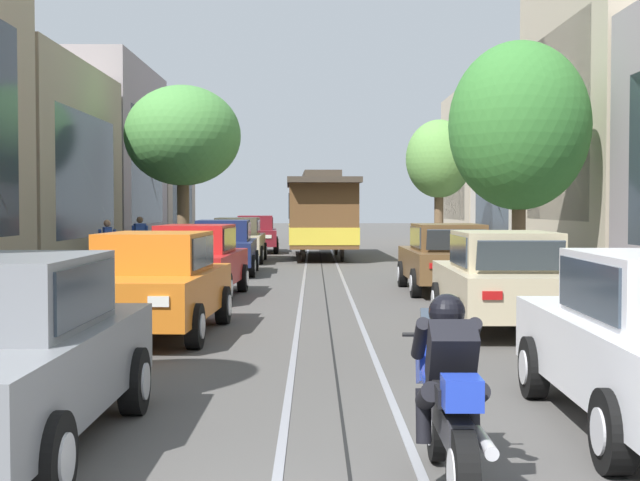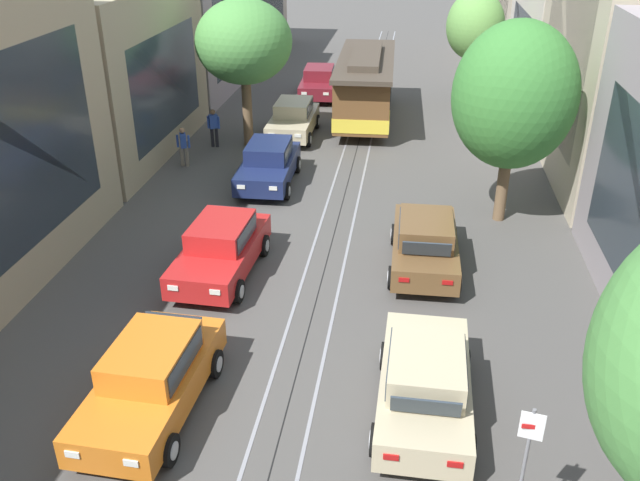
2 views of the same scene
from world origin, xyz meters
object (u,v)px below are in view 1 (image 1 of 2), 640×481
at_px(parked_car_red_mid_left, 195,261).
at_px(pedestrian_on_right_pavement, 107,242).
at_px(parked_car_navy_fourth_left, 223,247).
at_px(street_tree_kerb_right_mid, 439,160).
at_px(parked_car_beige_fifth_left, 237,240).
at_px(parked_car_beige_second_right, 503,280).
at_px(pedestrian_on_left_pavement, 140,238).
at_px(motorcycle_with_rider, 449,399).
at_px(parked_car_orange_second_left, 154,283).
at_px(street_tree_kerb_right_second, 519,126).
at_px(parked_car_maroon_sixth_left, 255,234).
at_px(street_tree_kerb_left_second, 183,136).
at_px(cable_car_trolley, 321,215).
at_px(parked_car_brown_mid_right, 447,258).

relative_size(parked_car_red_mid_left, pedestrian_on_right_pavement, 2.81).
xyz_separation_m(parked_car_navy_fourth_left, street_tree_kerb_right_mid, (7.98, 11.94, 3.17)).
xyz_separation_m(parked_car_navy_fourth_left, parked_car_beige_fifth_left, (-0.07, 5.75, 0.00)).
xyz_separation_m(parked_car_navy_fourth_left, parked_car_beige_second_right, (5.73, -11.90, 0.00)).
bearing_deg(pedestrian_on_left_pavement, motorcycle_with_rider, -74.29).
distance_m(parked_car_navy_fourth_left, pedestrian_on_left_pavement, 4.99).
height_order(parked_car_orange_second_left, parked_car_red_mid_left, same).
xyz_separation_m(parked_car_beige_fifth_left, parked_car_beige_second_right, (5.80, -17.65, 0.00)).
bearing_deg(street_tree_kerb_right_second, parked_car_beige_fifth_left, 136.98).
bearing_deg(motorcycle_with_rider, pedestrian_on_right_pavement, 108.66).
height_order(parked_car_maroon_sixth_left, street_tree_kerb_left_second, street_tree_kerb_left_second).
bearing_deg(cable_car_trolley, parked_car_red_mid_left, -100.72).
bearing_deg(motorcycle_with_rider, parked_car_brown_mid_right, 81.66).
bearing_deg(parked_car_navy_fourth_left, parked_car_maroon_sixth_left, 89.41).
bearing_deg(street_tree_kerb_right_second, parked_car_navy_fourth_left, 166.36).
xyz_separation_m(parked_car_beige_fifth_left, motorcycle_with_rider, (3.67, -26.01, -0.15)).
xyz_separation_m(parked_car_orange_second_left, parked_car_beige_second_right, (5.55, 0.65, 0.00)).
relative_size(parked_car_navy_fourth_left, pedestrian_on_left_pavement, 2.68).
bearing_deg(street_tree_kerb_right_mid, street_tree_kerb_left_second, -141.96).
height_order(parked_car_beige_second_right, pedestrian_on_left_pavement, pedestrian_on_left_pavement).
bearing_deg(cable_car_trolley, parked_car_beige_second_right, -82.06).
distance_m(street_tree_kerb_left_second, pedestrian_on_left_pavement, 3.73).
distance_m(parked_car_brown_mid_right, street_tree_kerb_right_mid, 18.00).
bearing_deg(pedestrian_on_left_pavement, parked_car_red_mid_left, -73.05).
bearing_deg(parked_car_brown_mid_right, pedestrian_on_left_pavement, 133.25).
bearing_deg(parked_car_brown_mid_right, parked_car_orange_second_left, -128.77).
height_order(parked_car_brown_mid_right, pedestrian_on_left_pavement, pedestrian_on_left_pavement).
bearing_deg(motorcycle_with_rider, parked_car_orange_second_left, 113.86).
height_order(parked_car_orange_second_left, street_tree_kerb_right_second, street_tree_kerb_right_second).
bearing_deg(pedestrian_on_right_pavement, parked_car_brown_mid_right, -36.66).
bearing_deg(street_tree_kerb_right_second, street_tree_kerb_right_mid, 90.99).
bearing_deg(parked_car_brown_mid_right, pedestrian_on_right_pavement, 143.34).
xyz_separation_m(parked_car_beige_fifth_left, street_tree_kerb_right_second, (8.30, -7.74, 3.35)).
xyz_separation_m(parked_car_beige_second_right, pedestrian_on_left_pavement, (-8.92, 15.75, 0.13)).
distance_m(parked_car_beige_fifth_left, parked_car_maroon_sixth_left, 6.82).
bearing_deg(parked_car_red_mid_left, street_tree_kerb_left_second, 99.49).
relative_size(parked_car_orange_second_left, pedestrian_on_left_pavement, 2.69).
height_order(parked_car_red_mid_left, cable_car_trolley, cable_car_trolley).
xyz_separation_m(parked_car_beige_fifth_left, pedestrian_on_right_pavement, (-3.65, -4.34, 0.09)).
height_order(street_tree_kerb_right_second, motorcycle_with_rider, street_tree_kerb_right_second).
height_order(parked_car_red_mid_left, motorcycle_with_rider, parked_car_red_mid_left).
bearing_deg(parked_car_red_mid_left, parked_car_brown_mid_right, 11.63).
bearing_deg(parked_car_beige_fifth_left, parked_car_orange_second_left, -89.20).
relative_size(parked_car_beige_second_right, street_tree_kerb_left_second, 0.72).
bearing_deg(street_tree_kerb_right_second, parked_car_beige_second_right, -104.13).
xyz_separation_m(parked_car_orange_second_left, street_tree_kerb_right_mid, (7.80, 24.49, 3.17)).
relative_size(parked_car_navy_fourth_left, parked_car_maroon_sixth_left, 0.99).
bearing_deg(parked_car_orange_second_left, street_tree_kerb_left_second, 96.69).
distance_m(parked_car_maroon_sixth_left, street_tree_kerb_left_second, 9.21).
relative_size(parked_car_navy_fourth_left, street_tree_kerb_left_second, 0.72).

